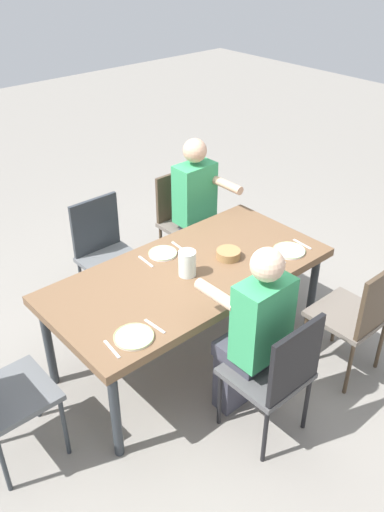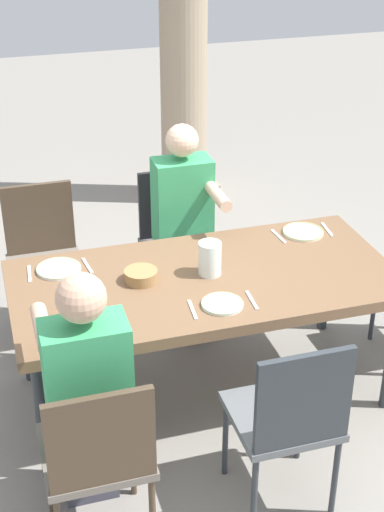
{
  "view_description": "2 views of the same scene",
  "coord_description": "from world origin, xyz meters",
  "px_view_note": "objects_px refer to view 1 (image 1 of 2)",
  "views": [
    {
      "loc": [
        1.98,
        2.29,
        2.75
      ],
      "look_at": [
        -0.03,
        0.0,
        0.84
      ],
      "focal_mm": 37.68,
      "sensor_mm": 36.0,
      "label": 1
    },
    {
      "loc": [
        -1.02,
        -3.18,
        2.67
      ],
      "look_at": [
        -0.04,
        0.07,
        0.83
      ],
      "focal_mm": 53.11,
      "sensor_mm": 36.0,
      "label": 2
    }
  ],
  "objects_px": {
    "plate_0": "(289,251)",
    "plate_1": "(163,253)",
    "water_pitcher": "(187,264)",
    "chair_mid_north": "(277,372)",
    "plate_2": "(134,337)",
    "dining_table": "(189,278)",
    "chair_west_south": "(185,217)",
    "chair_west_north": "(359,312)",
    "diner_woman_green": "(200,209)",
    "diner_man_white": "(252,333)",
    "chair_mid_south": "(105,249)",
    "bread_basket": "(228,254)"
  },
  "relations": [
    {
      "from": "diner_woman_green",
      "to": "plate_0",
      "type": "relative_size",
      "value": 5.55
    },
    {
      "from": "plate_1",
      "to": "dining_table",
      "type": "bearing_deg",
      "value": 90.28
    },
    {
      "from": "chair_mid_south",
      "to": "diner_woman_green",
      "type": "bearing_deg",
      "value": 166.53
    },
    {
      "from": "plate_0",
      "to": "bread_basket",
      "type": "relative_size",
      "value": 1.36
    },
    {
      "from": "dining_table",
      "to": "chair_mid_north",
      "type": "relative_size",
      "value": 2.15
    },
    {
      "from": "plate_1",
      "to": "bread_basket",
      "type": "bearing_deg",
      "value": 133.41
    },
    {
      "from": "plate_1",
      "to": "water_pitcher",
      "type": "height_order",
      "value": "water_pitcher"
    },
    {
      "from": "chair_mid_south",
      "to": "water_pitcher",
      "type": "relative_size",
      "value": 5.23
    },
    {
      "from": "water_pitcher",
      "to": "chair_west_north",
      "type": "bearing_deg",
      "value": 131.22
    },
    {
      "from": "dining_table",
      "to": "plate_1",
      "type": "xyz_separation_m",
      "value": [
        0.0,
        -0.28,
        0.07
      ]
    },
    {
      "from": "plate_0",
      "to": "water_pitcher",
      "type": "distance_m",
      "value": 0.79
    },
    {
      "from": "chair_west_north",
      "to": "plate_2",
      "type": "xyz_separation_m",
      "value": [
        1.41,
        -0.58,
        0.21
      ]
    },
    {
      "from": "chair_mid_south",
      "to": "plate_2",
      "type": "bearing_deg",
      "value": 64.17
    },
    {
      "from": "chair_west_south",
      "to": "plate_1",
      "type": "bearing_deg",
      "value": 39.95
    },
    {
      "from": "chair_mid_north",
      "to": "plate_0",
      "type": "xyz_separation_m",
      "value": [
        -0.8,
        -0.61,
        0.22
      ]
    },
    {
      "from": "plate_0",
      "to": "plate_1",
      "type": "relative_size",
      "value": 1.13
    },
    {
      "from": "bread_basket",
      "to": "plate_0",
      "type": "bearing_deg",
      "value": 149.14
    },
    {
      "from": "diner_woman_green",
      "to": "chair_mid_north",
      "type": "bearing_deg",
      "value": 62.48
    },
    {
      "from": "chair_west_north",
      "to": "water_pitcher",
      "type": "xyz_separation_m",
      "value": [
        0.76,
        -0.87,
        0.28
      ]
    },
    {
      "from": "chair_mid_north",
      "to": "plate_2",
      "type": "height_order",
      "value": "chair_mid_north"
    },
    {
      "from": "chair_mid_south",
      "to": "bread_basket",
      "type": "bearing_deg",
      "value": 113.79
    },
    {
      "from": "plate_0",
      "to": "water_pitcher",
      "type": "height_order",
      "value": "water_pitcher"
    },
    {
      "from": "dining_table",
      "to": "plate_0",
      "type": "height_order",
      "value": "plate_0"
    },
    {
      "from": "chair_mid_north",
      "to": "diner_man_white",
      "type": "bearing_deg",
      "value": -89.16
    },
    {
      "from": "diner_woman_green",
      "to": "plate_2",
      "type": "relative_size",
      "value": 5.52
    },
    {
      "from": "plate_0",
      "to": "plate_2",
      "type": "xyz_separation_m",
      "value": [
        1.39,
        0.03,
        -0.0
      ]
    },
    {
      "from": "chair_west_north",
      "to": "chair_mid_north",
      "type": "distance_m",
      "value": 0.83
    },
    {
      "from": "diner_man_white",
      "to": "plate_0",
      "type": "height_order",
      "value": "diner_man_white"
    },
    {
      "from": "diner_woman_green",
      "to": "plate_1",
      "type": "height_order",
      "value": "diner_woman_green"
    },
    {
      "from": "chair_mid_south",
      "to": "diner_man_white",
      "type": "distance_m",
      "value": 1.59
    },
    {
      "from": "diner_man_white",
      "to": "plate_0",
      "type": "relative_size",
      "value": 5.57
    },
    {
      "from": "chair_west_north",
      "to": "chair_mid_north",
      "type": "xyz_separation_m",
      "value": [
        0.83,
        0.0,
        -0.01
      ]
    },
    {
      "from": "chair_west_south",
      "to": "diner_man_white",
      "type": "xyz_separation_m",
      "value": [
        0.83,
        1.58,
        0.15
      ]
    },
    {
      "from": "diner_man_white",
      "to": "plate_2",
      "type": "distance_m",
      "value": 0.7
    },
    {
      "from": "dining_table",
      "to": "chair_mid_north",
      "type": "distance_m",
      "value": 0.91
    },
    {
      "from": "chair_west_north",
      "to": "water_pitcher",
      "type": "relative_size",
      "value": 5.18
    },
    {
      "from": "dining_table",
      "to": "diner_woman_green",
      "type": "xyz_separation_m",
      "value": [
        -0.73,
        -0.7,
        0.01
      ]
    },
    {
      "from": "dining_table",
      "to": "diner_man_white",
      "type": "height_order",
      "value": "diner_man_white"
    },
    {
      "from": "chair_mid_north",
      "to": "bread_basket",
      "type": "bearing_deg",
      "value": -116.5
    },
    {
      "from": "chair_mid_south",
      "to": "bread_basket",
      "type": "relative_size",
      "value": 5.48
    },
    {
      "from": "plate_1",
      "to": "plate_2",
      "type": "relative_size",
      "value": 0.88
    },
    {
      "from": "dining_table",
      "to": "plate_0",
      "type": "distance_m",
      "value": 0.76
    },
    {
      "from": "chair_west_south",
      "to": "bread_basket",
      "type": "height_order",
      "value": "chair_west_south"
    },
    {
      "from": "plate_2",
      "to": "water_pitcher",
      "type": "bearing_deg",
      "value": -156.18
    },
    {
      "from": "chair_west_north",
      "to": "water_pitcher",
      "type": "distance_m",
      "value": 1.19
    },
    {
      "from": "chair_mid_south",
      "to": "diner_man_white",
      "type": "relative_size",
      "value": 0.72
    },
    {
      "from": "plate_0",
      "to": "diner_man_white",
      "type": "bearing_deg",
      "value": 26.66
    },
    {
      "from": "chair_mid_south",
      "to": "plate_0",
      "type": "height_order",
      "value": "chair_mid_south"
    },
    {
      "from": "chair_mid_north",
      "to": "plate_1",
      "type": "relative_size",
      "value": 4.47
    },
    {
      "from": "chair_west_north",
      "to": "chair_mid_north",
      "type": "bearing_deg",
      "value": 0.03
    }
  ]
}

